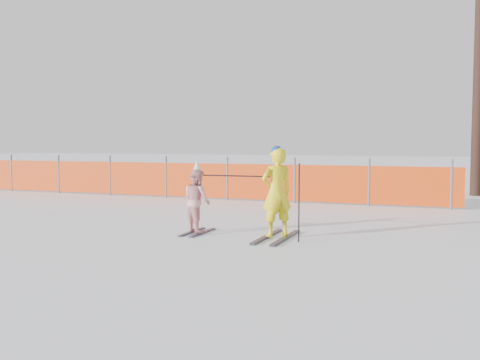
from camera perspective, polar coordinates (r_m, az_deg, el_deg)
name	(u,v)px	position (r m, az deg, el deg)	size (l,w,h in m)	color
ground	(229,242)	(8.97, -1.17, -6.60)	(120.00, 120.00, 0.00)	white
adult	(277,193)	(9.19, 3.93, -1.36)	(0.65, 1.53, 1.60)	black
child	(197,200)	(9.75, -4.59, -2.12)	(0.71, 1.00, 1.34)	black
ski_poles	(267,189)	(9.13, 2.90, -0.99)	(1.84, 0.22, 1.31)	black
safety_fence	(170,179)	(16.17, -7.45, 0.09)	(16.34, 0.06, 1.25)	#595960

